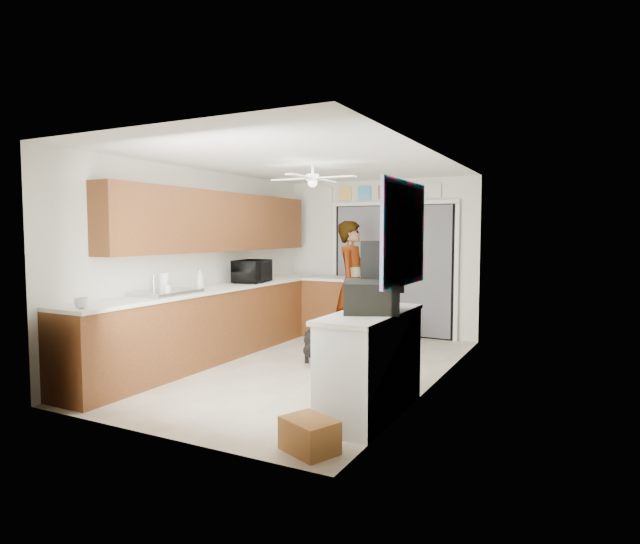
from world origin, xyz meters
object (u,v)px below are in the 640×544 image
at_px(soap_bottle, 200,278).
at_px(dog, 314,344).
at_px(navy_crate, 340,393).
at_px(cup, 82,303).
at_px(cardboard_box, 309,435).
at_px(suitcase, 371,296).
at_px(man, 352,283).
at_px(paper_towel_roll, 164,283).
at_px(microwave, 252,271).

relative_size(soap_bottle, dog, 0.47).
height_order(navy_crate, dog, dog).
distance_m(cup, navy_crate, 2.59).
distance_m(cardboard_box, navy_crate, 1.11).
relative_size(suitcase, man, 0.35).
distance_m(soap_bottle, paper_towel_roll, 0.56).
bearing_deg(navy_crate, dog, 125.68).
bearing_deg(dog, cup, -129.23).
height_order(microwave, man, man).
bearing_deg(suitcase, man, 94.13).
xyz_separation_m(paper_towel_roll, navy_crate, (2.42, -0.22, -0.94)).
xyz_separation_m(microwave, paper_towel_roll, (-0.18, -1.58, -0.04)).
bearing_deg(cup, microwave, 91.48).
height_order(soap_bottle, man, man).
bearing_deg(man, soap_bottle, 141.42).
distance_m(microwave, navy_crate, 3.04).
bearing_deg(man, suitcase, -157.38).
height_order(paper_towel_roll, cardboard_box, paper_towel_roll).
xyz_separation_m(cardboard_box, dog, (-1.30, 2.55, 0.10)).
bearing_deg(cup, cardboard_box, 1.19).
bearing_deg(microwave, navy_crate, -139.17).
height_order(microwave, cup, microwave).
xyz_separation_m(soap_bottle, paper_towel_roll, (-0.08, -0.55, -0.02)).
bearing_deg(cardboard_box, paper_towel_roll, 153.95).
relative_size(cup, cardboard_box, 0.32).
bearing_deg(soap_bottle, dog, 28.27).
xyz_separation_m(microwave, soap_bottle, (-0.10, -1.02, -0.03)).
distance_m(paper_towel_roll, dog, 2.03).
xyz_separation_m(suitcase, cardboard_box, (-0.07, -1.05, -0.95)).
bearing_deg(navy_crate, man, 111.54).
bearing_deg(microwave, soap_bottle, 164.00).
height_order(cardboard_box, dog, dog).
relative_size(suitcase, dog, 1.12).
relative_size(cup, suitcase, 0.20).
height_order(suitcase, cardboard_box, suitcase).
xyz_separation_m(cup, dog, (1.11, 2.60, -0.77)).
bearing_deg(man, paper_towel_roll, 146.52).
distance_m(soap_bottle, cardboard_box, 3.33).
distance_m(cardboard_box, man, 4.05).
distance_m(suitcase, navy_crate, 1.01).
relative_size(cardboard_box, dog, 0.71).
bearing_deg(paper_towel_roll, man, 60.87).
bearing_deg(cardboard_box, soap_bottle, 144.36).
xyz_separation_m(navy_crate, man, (-1.05, 2.67, 0.79)).
bearing_deg(dog, soap_bottle, -167.83).
xyz_separation_m(paper_towel_roll, dog, (1.36, 1.25, -0.83)).
relative_size(microwave, paper_towel_roll, 2.45).
distance_m(paper_towel_roll, man, 2.80).
height_order(suitcase, dog, suitcase).
bearing_deg(cup, man, 73.70).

